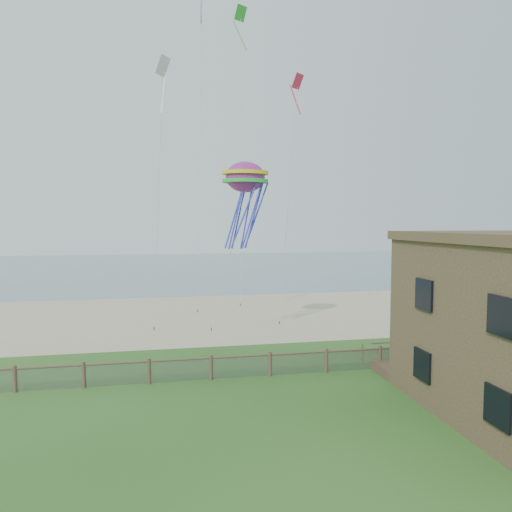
# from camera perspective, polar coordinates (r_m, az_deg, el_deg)

# --- Properties ---
(ground) EXTENTS (160.00, 160.00, 0.00)m
(ground) POSITION_cam_1_polar(r_m,az_deg,el_deg) (18.60, 6.05, -20.57)
(ground) COLOR #24521C
(ground) RESTS_ON ground
(sand_beach) EXTENTS (72.00, 20.00, 0.02)m
(sand_beach) POSITION_cam_1_polar(r_m,az_deg,el_deg) (39.25, -3.35, -7.27)
(sand_beach) COLOR tan
(sand_beach) RESTS_ON ground
(ocean) EXTENTS (160.00, 68.00, 0.02)m
(ocean) POSITION_cam_1_polar(r_m,az_deg,el_deg) (82.67, -7.29, -1.28)
(ocean) COLOR slate
(ocean) RESTS_ON ground
(chainlink_fence) EXTENTS (36.20, 0.20, 1.25)m
(chainlink_fence) POSITION_cam_1_polar(r_m,az_deg,el_deg) (23.82, 1.77, -13.50)
(chainlink_fence) COLOR #4D392B
(chainlink_fence) RESTS_ON ground
(motel_deck) EXTENTS (15.00, 2.00, 0.50)m
(motel_deck) POSITION_cam_1_polar(r_m,az_deg,el_deg) (28.74, 29.05, -11.55)
(motel_deck) COLOR brown
(motel_deck) RESTS_ON ground
(picnic_table) EXTENTS (2.29, 1.87, 0.87)m
(picnic_table) POSITION_cam_1_polar(r_m,az_deg,el_deg) (25.58, 19.18, -12.75)
(picnic_table) COLOR brown
(picnic_table) RESTS_ON ground
(octopus_kite) EXTENTS (3.47, 2.83, 6.24)m
(octopus_kite) POSITION_cam_1_polar(r_m,az_deg,el_deg) (29.87, -1.34, 6.78)
(octopus_kite) COLOR red
(kite_white) EXTENTS (2.28, 2.09, 3.10)m
(kite_white) POSITION_cam_1_polar(r_m,az_deg,el_deg) (30.63, -11.57, 20.59)
(kite_white) COLOR white
(kite_purple) EXTENTS (1.66, 2.00, 2.64)m
(kite_purple) POSITION_cam_1_polar(r_m,az_deg,el_deg) (39.24, -6.80, 28.99)
(kite_purple) COLOR purple
(kite_red) EXTENTS (1.76, 1.85, 2.32)m
(kite_red) POSITION_cam_1_polar(r_m,az_deg,el_deg) (32.01, 5.23, 19.86)
(kite_red) COLOR #E62850
(kite_green) EXTENTS (1.95, 2.27, 3.12)m
(kite_green) POSITION_cam_1_polar(r_m,az_deg,el_deg) (41.49, -1.93, 26.85)
(kite_green) COLOR green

